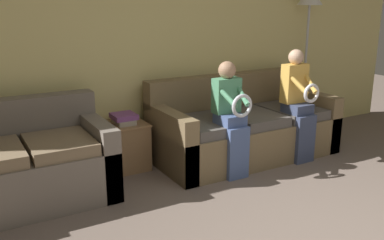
% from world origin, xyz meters
% --- Properties ---
extents(wall_back, '(7.34, 0.06, 2.55)m').
position_xyz_m(wall_back, '(0.00, 3.05, 1.27)').
color(wall_back, '#DBCC7F').
rests_on(wall_back, ground_plane).
extents(couch_main, '(2.12, 0.97, 0.92)m').
position_xyz_m(couch_main, '(0.68, 2.46, 0.33)').
color(couch_main, brown).
rests_on(couch_main, ground_plane).
extents(couch_side, '(1.49, 0.91, 0.89)m').
position_xyz_m(couch_side, '(-1.73, 2.48, 0.33)').
color(couch_side, '#70665B').
rests_on(couch_side, ground_plane).
extents(child_left_seated, '(0.29, 0.38, 1.18)m').
position_xyz_m(child_left_seated, '(0.22, 2.05, 0.66)').
color(child_left_seated, '#475B8E').
rests_on(child_left_seated, ground_plane).
extents(child_right_seated, '(0.30, 0.38, 1.25)m').
position_xyz_m(child_right_seated, '(1.14, 2.06, 0.69)').
color(child_right_seated, '#384260').
rests_on(child_right_seated, ground_plane).
extents(side_shelf, '(0.46, 0.47, 0.51)m').
position_xyz_m(side_shelf, '(-0.67, 2.76, 0.26)').
color(side_shelf, olive).
rests_on(side_shelf, ground_plane).
extents(book_stack, '(0.24, 0.28, 0.10)m').
position_xyz_m(book_stack, '(-0.67, 2.75, 0.56)').
color(book_stack, gray).
rests_on(book_stack, side_shelf).
extents(floor_lamp, '(0.33, 0.33, 1.95)m').
position_xyz_m(floor_lamp, '(1.93, 2.79, 1.67)').
color(floor_lamp, '#2D2B28').
rests_on(floor_lamp, ground_plane).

